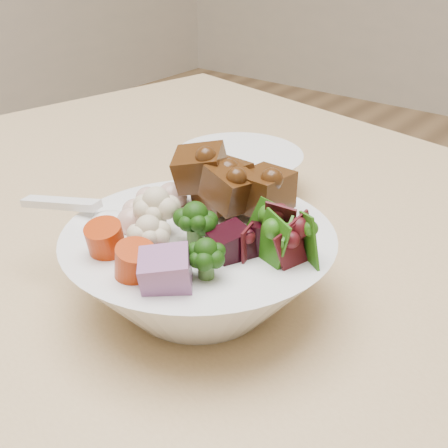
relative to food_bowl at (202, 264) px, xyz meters
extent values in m
cube|color=tan|center=(0.20, 0.00, -0.06)|extent=(1.78, 1.23, 0.04)
cylinder|color=tan|center=(-0.44, 0.52, -0.44)|extent=(0.06, 0.06, 0.72)
cylinder|color=tan|center=(-0.01, 0.52, -0.60)|extent=(0.03, 0.03, 0.40)
sphere|color=black|center=(0.01, -0.02, 0.04)|extent=(0.04, 0.04, 0.04)
sphere|color=beige|center=(-0.03, -0.02, 0.04)|extent=(0.04, 0.04, 0.04)
cube|color=black|center=(0.05, 0.01, 0.04)|extent=(0.04, 0.04, 0.03)
cube|color=#895384|center=(0.03, -0.07, 0.04)|extent=(0.05, 0.05, 0.04)
cylinder|color=#B53604|center=(-0.04, -0.07, 0.04)|extent=(0.04, 0.04, 0.03)
sphere|color=#D7A896|center=(-0.06, -0.01, 0.03)|extent=(0.02, 0.02, 0.02)
ellipsoid|color=white|center=(-0.08, -0.03, 0.03)|extent=(0.05, 0.04, 0.02)
cube|color=white|center=(-0.13, -0.04, 0.03)|extent=(0.08, 0.03, 0.02)
camera|label=1|loc=(0.29, -0.34, 0.27)|focal=50.00mm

